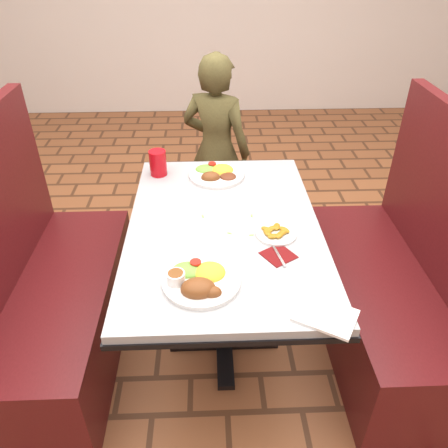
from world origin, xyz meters
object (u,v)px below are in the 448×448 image
at_px(red_tumbler, 158,163).
at_px(dining_table, 224,242).
at_px(plantain_plate, 276,233).
at_px(far_dinner_plate, 217,171).
at_px(booth_bench_right, 390,293).
at_px(diner_person, 216,151).
at_px(booth_bench_left, 54,302).
at_px(near_dinner_plate, 200,277).

bearing_deg(red_tumbler, dining_table, -56.05).
bearing_deg(plantain_plate, far_dinner_plate, 113.62).
xyz_separation_m(booth_bench_right, diner_person, (-0.81, 1.04, 0.28)).
relative_size(booth_bench_left, near_dinner_plate, 4.36).
relative_size(booth_bench_right, diner_person, 0.99).
height_order(diner_person, near_dinner_plate, diner_person).
relative_size(booth_bench_right, red_tumbler, 9.44).
distance_m(dining_table, booth_bench_left, 0.86).
relative_size(booth_bench_left, booth_bench_right, 1.00).
distance_m(near_dinner_plate, plantain_plate, 0.42).
distance_m(booth_bench_right, far_dinner_plate, 1.03).
xyz_separation_m(booth_bench_left, red_tumbler, (0.49, 0.46, 0.48)).
xyz_separation_m(near_dinner_plate, far_dinner_plate, (0.08, 0.80, -0.00)).
relative_size(booth_bench_left, red_tumbler, 9.44).
relative_size(plantain_plate, red_tumbler, 1.29).
xyz_separation_m(dining_table, far_dinner_plate, (-0.02, 0.43, 0.12)).
bearing_deg(plantain_plate, booth_bench_left, 175.01).
distance_m(dining_table, plantain_plate, 0.25).
height_order(far_dinner_plate, red_tumbler, red_tumbler).
distance_m(booth_bench_right, near_dinner_plate, 1.07).
bearing_deg(plantain_plate, diner_person, 100.75).
bearing_deg(booth_bench_right, diner_person, 127.73).
distance_m(near_dinner_plate, far_dinner_plate, 0.81).
bearing_deg(diner_person, far_dinner_plate, 111.55).
xyz_separation_m(booth_bench_left, plantain_plate, (1.01, -0.09, 0.43)).
height_order(near_dinner_plate, far_dinner_plate, near_dinner_plate).
height_order(booth_bench_right, plantain_plate, booth_bench_right).
distance_m(near_dinner_plate, red_tumbler, 0.86).
height_order(far_dinner_plate, plantain_plate, far_dinner_plate).
bearing_deg(near_dinner_plate, dining_table, 74.91).
bearing_deg(far_dinner_plate, diner_person, 88.76).
height_order(booth_bench_left, diner_person, diner_person).
distance_m(booth_bench_left, far_dinner_plate, 1.00).
bearing_deg(plantain_plate, booth_bench_right, 8.46).
bearing_deg(far_dinner_plate, plantain_plate, -66.38).
bearing_deg(diner_person, dining_table, 113.17).
bearing_deg(diner_person, near_dinner_plate, 109.04).
bearing_deg(booth_bench_left, booth_bench_right, 0.00).
bearing_deg(near_dinner_plate, booth_bench_left, 152.18).
xyz_separation_m(booth_bench_right, far_dinner_plate, (-0.82, 0.43, 0.45)).
bearing_deg(far_dinner_plate, dining_table, -87.34).
relative_size(dining_table, plantain_plate, 7.37).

